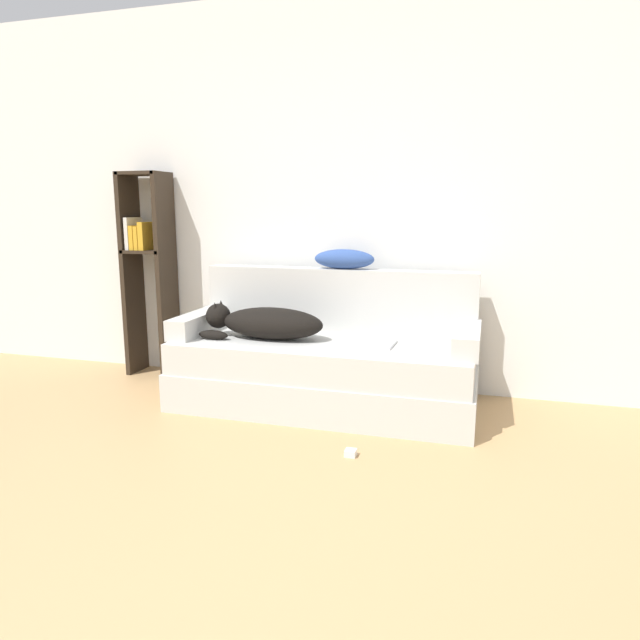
{
  "coord_description": "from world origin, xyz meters",
  "views": [
    {
      "loc": [
        0.87,
        -1.12,
        1.26
      ],
      "look_at": [
        -0.11,
        2.19,
        0.59
      ],
      "focal_mm": 32.0,
      "sensor_mm": 36.0,
      "label": 1
    }
  ],
  "objects_px": {
    "couch": "(324,374)",
    "bookshelf": "(148,263)",
    "laptop": "(369,343)",
    "power_adapter": "(351,453)",
    "throw_pillow": "(344,259)",
    "dog": "(265,323)"
  },
  "relations": [
    {
      "from": "dog",
      "to": "power_adapter",
      "type": "xyz_separation_m",
      "value": [
        0.73,
        -0.65,
        -0.52
      ]
    },
    {
      "from": "couch",
      "to": "bookshelf",
      "type": "relative_size",
      "value": 1.25
    },
    {
      "from": "bookshelf",
      "to": "power_adapter",
      "type": "relative_size",
      "value": 26.64
    },
    {
      "from": "laptop",
      "to": "throw_pillow",
      "type": "xyz_separation_m",
      "value": [
        -0.25,
        0.38,
        0.48
      ]
    },
    {
      "from": "couch",
      "to": "laptop",
      "type": "relative_size",
      "value": 5.97
    },
    {
      "from": "bookshelf",
      "to": "laptop",
      "type": "bearing_deg",
      "value": -12.62
    },
    {
      "from": "couch",
      "to": "dog",
      "type": "xyz_separation_m",
      "value": [
        -0.38,
        -0.05,
        0.33
      ]
    },
    {
      "from": "couch",
      "to": "power_adapter",
      "type": "xyz_separation_m",
      "value": [
        0.35,
        -0.71,
        -0.2
      ]
    },
    {
      "from": "power_adapter",
      "to": "dog",
      "type": "bearing_deg",
      "value": 138.1
    },
    {
      "from": "couch",
      "to": "laptop",
      "type": "distance_m",
      "value": 0.38
    },
    {
      "from": "dog",
      "to": "bookshelf",
      "type": "bearing_deg",
      "value": 159.28
    },
    {
      "from": "laptop",
      "to": "power_adapter",
      "type": "distance_m",
      "value": 0.8
    },
    {
      "from": "couch",
      "to": "bookshelf",
      "type": "distance_m",
      "value": 1.68
    },
    {
      "from": "couch",
      "to": "power_adapter",
      "type": "height_order",
      "value": "couch"
    },
    {
      "from": "throw_pillow",
      "to": "bookshelf",
      "type": "relative_size",
      "value": 0.27
    },
    {
      "from": "couch",
      "to": "laptop",
      "type": "height_order",
      "value": "laptop"
    },
    {
      "from": "throw_pillow",
      "to": "bookshelf",
      "type": "distance_m",
      "value": 1.55
    },
    {
      "from": "couch",
      "to": "bookshelf",
      "type": "bearing_deg",
      "value": 166.17
    },
    {
      "from": "laptop",
      "to": "throw_pillow",
      "type": "height_order",
      "value": "throw_pillow"
    },
    {
      "from": "bookshelf",
      "to": "couch",
      "type": "bearing_deg",
      "value": -13.83
    },
    {
      "from": "couch",
      "to": "power_adapter",
      "type": "distance_m",
      "value": 0.81
    },
    {
      "from": "throw_pillow",
      "to": "power_adapter",
      "type": "distance_m",
      "value": 1.42
    }
  ]
}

